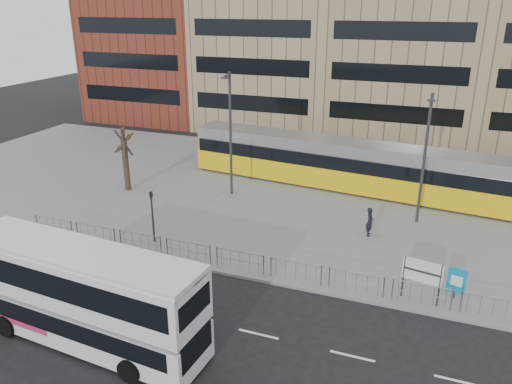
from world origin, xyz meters
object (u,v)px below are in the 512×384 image
(ad_panel, at_px, (456,281))
(traffic_light_west, at_px, (152,210))
(lamp_post_east, at_px, (425,155))
(station_sign, at_px, (422,273))
(lamp_post_west, at_px, (230,130))
(double_decker_bus, at_px, (83,293))
(bare_tree, at_px, (122,125))
(pedestrian, at_px, (370,222))
(tram, at_px, (388,171))

(ad_panel, height_order, traffic_light_west, traffic_light_west)
(traffic_light_west, xyz_separation_m, lamp_post_east, (14.08, 8.19, 2.48))
(station_sign, distance_m, lamp_post_west, 16.99)
(double_decker_bus, xyz_separation_m, station_sign, (12.67, 7.66, -0.68))
(double_decker_bus, bearing_deg, station_sign, 35.53)
(lamp_post_west, bearing_deg, traffic_light_west, -97.74)
(ad_panel, height_order, bare_tree, bare_tree)
(lamp_post_west, bearing_deg, bare_tree, -166.02)
(double_decker_bus, xyz_separation_m, lamp_post_west, (-0.98, 17.23, 2.59))
(pedestrian, bearing_deg, station_sign, -157.02)
(tram, height_order, lamp_post_east, lamp_post_east)
(bare_tree, bearing_deg, double_decker_bus, -61.05)
(ad_panel, bearing_deg, double_decker_bus, -141.52)
(tram, distance_m, bare_tree, 19.16)
(pedestrian, distance_m, lamp_post_east, 5.28)
(ad_panel, distance_m, bare_tree, 24.05)
(pedestrian, bearing_deg, lamp_post_west, 67.31)
(pedestrian, relative_size, lamp_post_west, 0.20)
(pedestrian, bearing_deg, tram, -5.79)
(station_sign, bearing_deg, lamp_post_west, 156.10)
(lamp_post_west, bearing_deg, pedestrian, -17.93)
(station_sign, xyz_separation_m, lamp_post_west, (-13.65, 9.57, 3.27))
(lamp_post_west, xyz_separation_m, lamp_post_east, (12.92, -0.40, -0.28))
(double_decker_bus, height_order, traffic_light_west, double_decker_bus)
(double_decker_bus, relative_size, lamp_post_west, 1.23)
(tram, height_order, bare_tree, bare_tree)
(double_decker_bus, bearing_deg, tram, 70.05)
(pedestrian, distance_m, traffic_light_west, 12.72)
(station_sign, relative_size, lamp_post_east, 0.26)
(traffic_light_west, bearing_deg, bare_tree, 128.83)
(station_sign, height_order, traffic_light_west, traffic_light_west)
(lamp_post_east, bearing_deg, double_decker_bus, -125.35)
(lamp_post_east, relative_size, bare_tree, 1.24)
(double_decker_bus, relative_size, bare_tree, 1.63)
(lamp_post_east, bearing_deg, pedestrian, -130.62)
(ad_panel, distance_m, traffic_light_west, 16.39)
(ad_panel, relative_size, traffic_light_west, 0.51)
(traffic_light_west, bearing_deg, station_sign, -8.38)
(tram, bearing_deg, pedestrian, -84.67)
(tram, xyz_separation_m, lamp_post_west, (-10.51, -3.85, 2.93))
(pedestrian, relative_size, traffic_light_west, 0.57)
(tram, xyz_separation_m, ad_panel, (4.68, -12.61, -0.87))
(tram, height_order, ad_panel, tram)
(double_decker_bus, bearing_deg, ad_panel, 35.20)
(pedestrian, bearing_deg, lamp_post_east, -45.38)
(ad_panel, height_order, lamp_post_east, lamp_post_east)
(double_decker_bus, height_order, tram, double_decker_bus)
(lamp_post_west, bearing_deg, ad_panel, -29.95)
(tram, height_order, pedestrian, tram)
(traffic_light_west, bearing_deg, pedestrian, 19.79)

